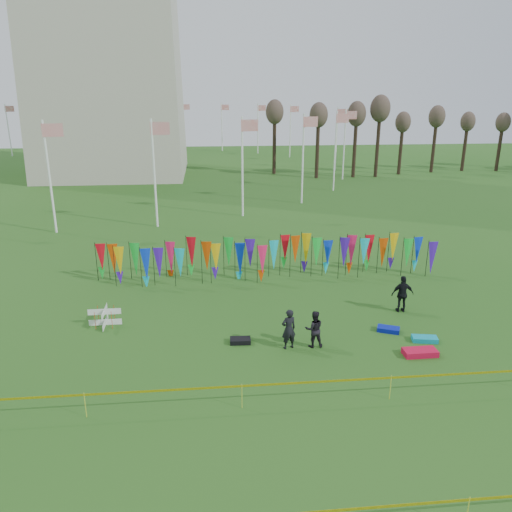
{
  "coord_description": "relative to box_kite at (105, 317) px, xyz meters",
  "views": [
    {
      "loc": [
        -2.91,
        -16.59,
        9.82
      ],
      "look_at": [
        -0.66,
        6.0,
        2.33
      ],
      "focal_mm": 35.0,
      "sensor_mm": 36.0,
      "label": 1
    }
  ],
  "objects": [
    {
      "name": "kite_bag_blue",
      "position": [
        12.23,
        -1.81,
        -0.31
      ],
      "size": [
        1.04,
        0.82,
        0.19
      ],
      "primitive_type": "cube",
      "rotation": [
        0.0,
        0.0,
        -0.42
      ],
      "color": "#0A1BB0",
      "rests_on": "ground"
    },
    {
      "name": "tree_line",
      "position": [
        39.55,
        40.06,
        5.77
      ],
      "size": [
        53.92,
        1.92,
        7.84
      ],
      "color": "#34261A",
      "rests_on": "ground"
    },
    {
      "name": "person_left",
      "position": [
        7.71,
        -2.83,
        0.44
      ],
      "size": [
        0.72,
        0.61,
        1.69
      ],
      "primitive_type": "imported",
      "rotation": [
        0.0,
        0.0,
        3.44
      ],
      "color": "black",
      "rests_on": "ground"
    },
    {
      "name": "kite_bag_black",
      "position": [
        5.82,
        -2.2,
        -0.31
      ],
      "size": [
        0.86,
        0.52,
        0.2
      ],
      "primitive_type": "cube",
      "rotation": [
        0.0,
        0.0,
        -0.04
      ],
      "color": "black",
      "rests_on": "ground"
    },
    {
      "name": "banner_row",
      "position": [
        7.83,
        5.2,
        0.93
      ],
      "size": [
        18.64,
        0.64,
        2.22
      ],
      "color": "black",
      "rests_on": "ground"
    },
    {
      "name": "kite_bag_red",
      "position": [
        12.75,
        -3.91,
        -0.28
      ],
      "size": [
        1.32,
        0.62,
        0.24
      ],
      "primitive_type": "cube",
      "rotation": [
        0.0,
        0.0,
        0.01
      ],
      "color": "red",
      "rests_on": "ground"
    },
    {
      "name": "kite_bag_teal",
      "position": [
        13.42,
        -2.81,
        -0.31
      ],
      "size": [
        1.09,
        0.67,
        0.19
      ],
      "primitive_type": "cube",
      "rotation": [
        0.0,
        0.0,
        -0.19
      ],
      "color": "#0DA3BE",
      "rests_on": "ground"
    },
    {
      "name": "caution_tape_near",
      "position": [
        7.33,
        -6.65,
        0.38
      ],
      "size": [
        26.0,
        0.02,
        0.9
      ],
      "color": "#FFF805",
      "rests_on": "ground"
    },
    {
      "name": "person_right",
      "position": [
        13.55,
        0.13,
        0.48
      ],
      "size": [
        1.05,
        0.62,
        1.76
      ],
      "primitive_type": "imported",
      "rotation": [
        0.0,
        0.0,
        3.11
      ],
      "color": "black",
      "rests_on": "ground"
    },
    {
      "name": "caution_tape_far",
      "position": [
        7.33,
        -11.86,
        0.38
      ],
      "size": [
        26.0,
        0.02,
        0.9
      ],
      "color": "#FFF805",
      "rests_on": "ground"
    },
    {
      "name": "flagpole_ring",
      "position": [
        -6.45,
        44.06,
        3.6
      ],
      "size": [
        57.4,
        56.16,
        8.0
      ],
      "color": "white",
      "rests_on": "ground"
    },
    {
      "name": "person_mid",
      "position": [
        8.75,
        -2.79,
        0.37
      ],
      "size": [
        0.76,
        0.47,
        1.55
      ],
      "primitive_type": "imported",
      "rotation": [
        0.0,
        0.0,
        3.13
      ],
      "color": "black",
      "rests_on": "ground"
    },
    {
      "name": "ground",
      "position": [
        7.55,
        -3.94,
        -0.4
      ],
      "size": [
        160.0,
        160.0,
        0.0
      ],
      "primitive_type": "plane",
      "color": "#225417",
      "rests_on": "ground"
    },
    {
      "name": "box_kite",
      "position": [
        0.0,
        0.0,
        0.0
      ],
      "size": [
        0.73,
        0.73,
        0.81
      ],
      "rotation": [
        0.0,
        0.0,
        0.01
      ],
      "color": "red",
      "rests_on": "ground"
    }
  ]
}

